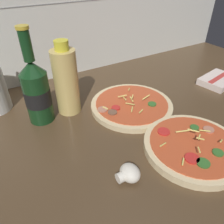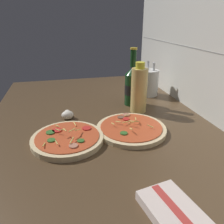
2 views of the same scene
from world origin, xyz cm
name	(u,v)px [view 2 (image 2 of 2)]	position (x,y,z in cm)	size (l,w,h in cm)	color
counter_slab	(102,133)	(0.00, 0.00, 1.25)	(160.00, 90.00, 2.50)	#4C3823
tile_backsplash	(218,53)	(0.00, 45.50, 30.00)	(160.00, 1.13, 60.00)	silver
pizza_near	(68,139)	(5.29, -13.17, 3.64)	(25.08, 25.08, 5.19)	beige
pizza_far	(131,129)	(2.96, 10.75, 3.48)	(26.57, 26.57, 4.56)	beige
beer_bottle	(132,85)	(-23.89, 19.82, 12.27)	(7.49, 7.49, 27.45)	#143819
oil_bottle	(139,90)	(-14.91, 19.95, 12.87)	(7.25, 7.25, 22.54)	#D6B766
mushroom_left	(68,115)	(-13.91, -12.22, 4.30)	(5.40, 5.14, 3.60)	white
utensil_crock	(149,83)	(-35.62, 33.15, 9.60)	(10.56, 10.56, 18.66)	silver
dish_towel	(173,212)	(42.34, 7.57, 3.71)	(16.62, 12.71, 2.56)	beige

